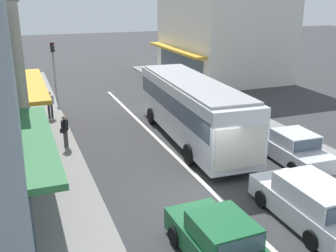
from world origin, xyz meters
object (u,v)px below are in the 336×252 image
city_bus (192,106)px  pedestrian_browsing_midblock (50,103)px  sedan_adjacent_lane_trail (221,243)px  wagon_adjacent_lane_lead (310,203)px  parked_sedan_kerb_second (293,148)px  pedestrian_with_handbag_near (65,129)px  parked_hatchback_kerb_third (229,113)px  traffic_light_downstreet (53,61)px

city_bus → pedestrian_browsing_midblock: 9.27m
sedan_adjacent_lane_trail → pedestrian_browsing_midblock: pedestrian_browsing_midblock is taller
wagon_adjacent_lane_lead → parked_sedan_kerb_second: wagon_adjacent_lane_lead is taller
parked_sedan_kerb_second → pedestrian_with_handbag_near: pedestrian_with_handbag_near is taller
city_bus → parked_hatchback_kerb_third: bearing=26.5°
wagon_adjacent_lane_lead → traffic_light_downstreet: size_ratio=1.08×
parked_sedan_kerb_second → traffic_light_downstreet: size_ratio=1.02×
sedan_adjacent_lane_trail → wagon_adjacent_lane_lead: bearing=12.3°
parked_hatchback_kerb_third → pedestrian_with_handbag_near: (-9.53, -0.55, 0.36)m
city_bus → wagon_adjacent_lane_lead: 8.87m
wagon_adjacent_lane_lead → sedan_adjacent_lane_trail: size_ratio=1.06×
pedestrian_browsing_midblock → city_bus: bearing=-44.1°
city_bus → wagon_adjacent_lane_lead: city_bus is taller
traffic_light_downstreet → pedestrian_with_handbag_near: traffic_light_downstreet is taller
parked_sedan_kerb_second → traffic_light_downstreet: 18.11m
traffic_light_downstreet → pedestrian_browsing_midblock: bearing=-100.0°
parked_sedan_kerb_second → pedestrian_with_handbag_near: (-9.56, 5.36, 0.40)m
city_bus → parked_sedan_kerb_second: size_ratio=2.57×
city_bus → pedestrian_with_handbag_near: city_bus is taller
parked_hatchback_kerb_third → sedan_adjacent_lane_trail: bearing=-120.4°
parked_hatchback_kerb_third → pedestrian_with_handbag_near: pedestrian_with_handbag_near is taller
city_bus → parked_hatchback_kerb_third: city_bus is taller
wagon_adjacent_lane_lead → pedestrian_browsing_midblock: (-7.00, 15.21, 0.32)m
city_bus → pedestrian_with_handbag_near: size_ratio=6.73×
sedan_adjacent_lane_trail → traffic_light_downstreet: bearing=96.4°
traffic_light_downstreet → pedestrian_with_handbag_near: (-0.62, -10.24, -1.79)m
sedan_adjacent_lane_trail → city_bus: bearing=70.4°
city_bus → parked_hatchback_kerb_third: 3.70m
pedestrian_browsing_midblock → pedestrian_with_handbag_near: bearing=-87.5°
pedestrian_with_handbag_near → pedestrian_browsing_midblock: same height
pedestrian_with_handbag_near → parked_hatchback_kerb_third: bearing=3.3°
pedestrian_with_handbag_near → pedestrian_browsing_midblock: 5.42m
city_bus → parked_sedan_kerb_second: (3.17, -4.35, -1.22)m
sedan_adjacent_lane_trail → pedestrian_with_handbag_near: size_ratio=2.61×
wagon_adjacent_lane_lead → parked_sedan_kerb_second: (2.80, 4.43, -0.08)m
sedan_adjacent_lane_trail → pedestrian_with_handbag_near: pedestrian_with_handbag_near is taller
parked_hatchback_kerb_third → pedestrian_browsing_midblock: bearing=153.5°
parked_hatchback_kerb_third → pedestrian_browsing_midblock: pedestrian_browsing_midblock is taller
wagon_adjacent_lane_lead → parked_sedan_kerb_second: bearing=57.8°
sedan_adjacent_lane_trail → pedestrian_browsing_midblock: bearing=101.3°
parked_hatchback_kerb_third → traffic_light_downstreet: (-8.91, 9.68, 2.15)m
parked_sedan_kerb_second → pedestrian_browsing_midblock: (-9.79, 10.78, 0.40)m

